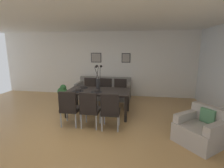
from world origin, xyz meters
TOP-DOWN VIEW (x-y plane):
  - ground_plane at (0.00, 0.00)m, footprint 9.00×9.00m
  - back_wall_panel at (0.00, 3.25)m, footprint 9.00×0.10m
  - ceiling_panel at (0.00, 0.40)m, footprint 9.00×7.20m
  - dining_table at (0.24, 1.00)m, footprint 1.80×0.94m
  - dining_chair_near_left at (-0.29, 0.13)m, footprint 0.46×0.46m
  - dining_chair_near_right at (-0.29, 1.88)m, footprint 0.46×0.46m
  - dining_chair_far_left at (0.24, 0.13)m, footprint 0.44×0.44m
  - dining_chair_far_right at (0.26, 1.89)m, footprint 0.46×0.46m
  - dining_chair_mid_left at (0.76, 0.10)m, footprint 0.46×0.46m
  - dining_chair_mid_right at (0.78, 1.87)m, footprint 0.45×0.45m
  - centerpiece_vase at (0.24, 1.00)m, footprint 0.21×0.23m
  - placemat_near_left at (-0.30, 0.79)m, footprint 0.32×0.32m
  - bowl_near_left at (-0.30, 0.79)m, footprint 0.17×0.17m
  - placemat_near_right at (-0.30, 1.21)m, footprint 0.32×0.32m
  - bowl_near_right at (-0.30, 1.21)m, footprint 0.17×0.17m
  - placemat_far_left at (0.24, 0.79)m, footprint 0.32×0.32m
  - bowl_far_left at (0.24, 0.79)m, footprint 0.17×0.17m
  - sofa at (0.05, 2.70)m, footprint 2.08×0.84m
  - armchair at (2.71, -0.18)m, footprint 1.13×1.13m
  - framed_picture_left at (-0.37, 3.18)m, footprint 0.43×0.03m
  - framed_picture_center at (0.86, 3.18)m, footprint 0.34×0.03m
  - potted_plant at (-1.31, 1.91)m, footprint 0.36×0.36m

SIDE VIEW (x-z plane):
  - ground_plane at x=0.00m, z-range 0.00..0.00m
  - sofa at x=0.05m, z-range -0.12..0.68m
  - armchair at x=2.71m, z-range -0.09..0.66m
  - potted_plant at x=-1.31m, z-range 0.04..0.71m
  - dining_chair_near_left at x=-0.29m, z-range 0.05..0.97m
  - dining_chair_near_right at x=-0.29m, z-range 0.05..0.97m
  - dining_chair_far_left at x=0.24m, z-range 0.05..0.97m
  - dining_chair_far_right at x=0.26m, z-range 0.05..0.97m
  - dining_chair_mid_left at x=0.76m, z-range 0.05..0.97m
  - dining_chair_mid_right at x=0.78m, z-range 0.05..0.97m
  - dining_table at x=0.24m, z-range 0.29..1.03m
  - placemat_near_left at x=-0.30m, z-range 0.74..0.75m
  - placemat_near_right at x=-0.30m, z-range 0.74..0.75m
  - placemat_far_left at x=0.24m, z-range 0.74..0.75m
  - bowl_near_left at x=-0.30m, z-range 0.75..0.81m
  - bowl_near_right at x=-0.30m, z-range 0.75..0.81m
  - bowl_far_left at x=0.24m, z-range 0.75..0.81m
  - centerpiece_vase at x=0.24m, z-range 0.66..1.39m
  - back_wall_panel at x=0.00m, z-range 0.00..2.60m
  - framed_picture_center at x=0.86m, z-range 1.38..1.75m
  - framed_picture_left at x=-0.37m, z-range 1.37..1.76m
  - ceiling_panel at x=0.00m, z-range 2.60..2.68m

